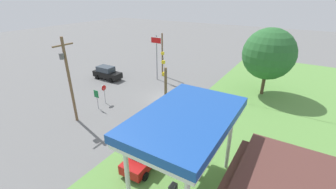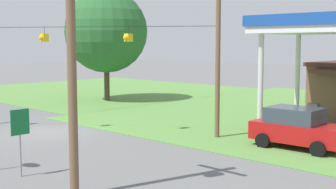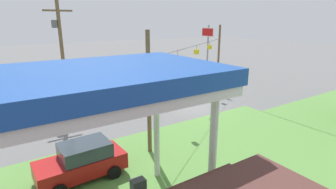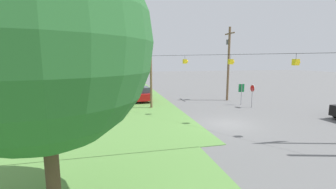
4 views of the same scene
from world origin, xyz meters
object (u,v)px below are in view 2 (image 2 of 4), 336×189
(route_sign, at_px, (20,129))
(utility_pole_main, at_px, (72,29))
(car_at_pumps_front, at_px, (298,128))
(fuel_pump_near, at_px, (313,119))
(tree_west_verge, at_px, (106,32))

(route_sign, relative_size, utility_pole_main, 0.26)
(car_at_pumps_front, bearing_deg, utility_pole_main, -101.28)
(fuel_pump_near, distance_m, utility_pole_main, 15.11)
(utility_pole_main, bearing_deg, car_at_pumps_front, 80.84)
(fuel_pump_near, distance_m, car_at_pumps_front, 3.94)
(car_at_pumps_front, relative_size, utility_pole_main, 0.47)
(fuel_pump_near, distance_m, tree_west_verge, 19.43)
(car_at_pumps_front, bearing_deg, tree_west_verge, 163.07)
(car_at_pumps_front, relative_size, route_sign, 1.76)
(route_sign, height_order, tree_west_verge, tree_west_verge)
(route_sign, bearing_deg, fuel_pump_near, 75.53)
(car_at_pumps_front, xyz_separation_m, tree_west_verge, (-19.89, 5.26, 4.69))
(utility_pole_main, bearing_deg, fuel_pump_near, 87.68)
(utility_pole_main, bearing_deg, tree_west_verge, 138.70)
(car_at_pumps_front, relative_size, tree_west_verge, 0.47)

